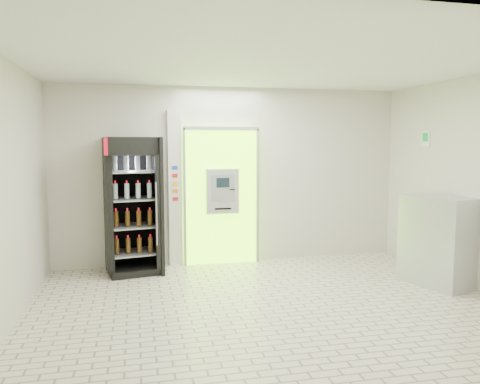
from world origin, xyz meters
name	(u,v)px	position (x,y,z in m)	size (l,w,h in m)	color
ground	(273,310)	(0.00, 0.00, 0.00)	(6.00, 6.00, 0.00)	beige
room_shell	(274,161)	(0.00, 0.00, 1.84)	(6.00, 6.00, 6.00)	beige
atm_assembly	(221,195)	(-0.20, 2.41, 1.17)	(1.30, 0.24, 2.33)	#8DFD12
pillar	(175,188)	(-0.98, 2.45, 1.30)	(0.22, 0.11, 2.60)	silver
beverage_cooler	(133,208)	(-1.67, 2.14, 1.03)	(0.92, 0.87, 2.15)	black
steel_cabinet	(439,241)	(2.67, 0.50, 0.65)	(0.91, 1.12, 1.30)	#B1B3B9
exit_sign	(426,139)	(2.99, 1.40, 2.12)	(0.02, 0.22, 0.26)	white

